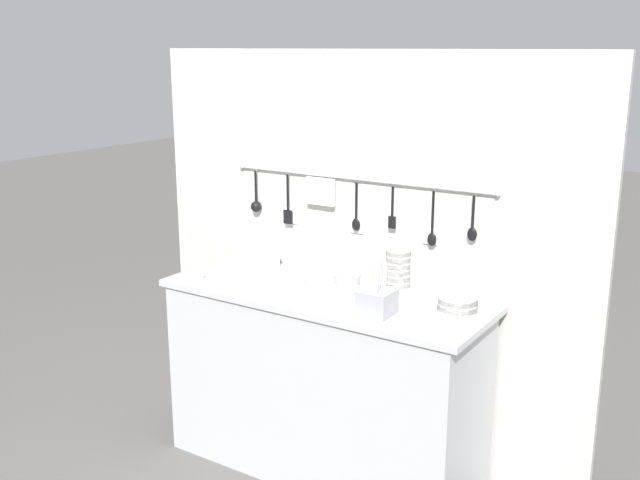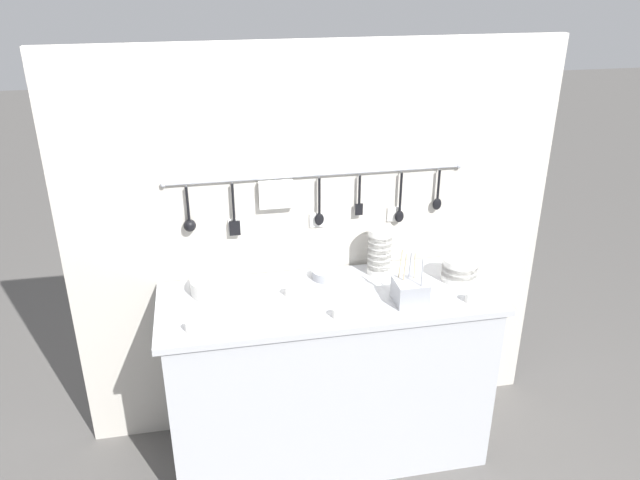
% 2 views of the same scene
% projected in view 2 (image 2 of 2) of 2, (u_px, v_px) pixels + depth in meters
% --- Properties ---
extents(ground_plane, '(20.00, 20.00, 0.00)m').
position_uv_depth(ground_plane, '(328.00, 448.00, 3.15)').
color(ground_plane, '#514F4C').
extents(counter, '(1.52, 0.55, 0.88)m').
position_uv_depth(counter, '(329.00, 376.00, 2.96)').
color(counter, '#ADAFB5').
rests_on(counter, ground).
extents(back_wall, '(2.32, 0.09, 1.95)m').
position_uv_depth(back_wall, '(316.00, 248.00, 3.02)').
color(back_wall, '#BCB7AD').
rests_on(back_wall, ground).
extents(bowl_stack_back_corner, '(0.16, 0.16, 0.11)m').
position_uv_depth(bowl_stack_back_corner, '(459.00, 269.00, 2.90)').
color(bowl_stack_back_corner, silver).
rests_on(bowl_stack_back_corner, counter).
extents(bowl_stack_nested_right, '(0.11, 0.11, 0.23)m').
position_uv_depth(bowl_stack_nested_right, '(379.00, 251.00, 2.94)').
color(bowl_stack_nested_right, silver).
rests_on(bowl_stack_nested_right, counter).
extents(plate_stack, '(0.23, 0.23, 0.07)m').
position_uv_depth(plate_stack, '(216.00, 285.00, 2.80)').
color(plate_stack, silver).
rests_on(plate_stack, counter).
extents(steel_mixing_bowl, '(0.13, 0.13, 0.04)m').
position_uv_depth(steel_mixing_bowl, '(325.00, 274.00, 2.93)').
color(steel_mixing_bowl, '#93969E').
rests_on(steel_mixing_bowl, counter).
extents(cutlery_caddy, '(0.14, 0.14, 0.24)m').
position_uv_depth(cutlery_caddy, '(410.00, 291.00, 2.71)').
color(cutlery_caddy, '#93969E').
rests_on(cutlery_caddy, counter).
extents(cup_back_left, '(0.05, 0.05, 0.04)m').
position_uv_depth(cup_back_left, '(471.00, 297.00, 2.73)').
color(cup_back_left, silver).
rests_on(cup_back_left, counter).
extents(cup_centre, '(0.05, 0.05, 0.04)m').
position_uv_depth(cup_centre, '(290.00, 291.00, 2.78)').
color(cup_centre, silver).
rests_on(cup_centre, counter).
extents(cup_beside_plates, '(0.05, 0.05, 0.04)m').
position_uv_depth(cup_beside_plates, '(337.00, 313.00, 2.61)').
color(cup_beside_plates, silver).
rests_on(cup_beside_plates, counter).
extents(cup_front_right, '(0.05, 0.05, 0.04)m').
position_uv_depth(cup_front_right, '(191.00, 326.00, 2.52)').
color(cup_front_right, silver).
rests_on(cup_front_right, counter).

